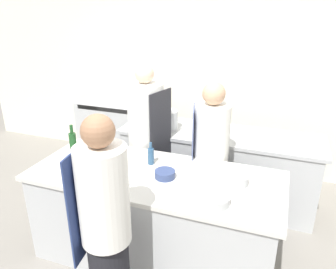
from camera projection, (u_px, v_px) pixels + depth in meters
ground_plane at (156, 253)px, 3.26m from camera, size 16.00×16.00×0.00m
wall_back at (212, 73)px, 4.59m from camera, size 8.00×0.06×2.80m
prep_counter at (155, 216)px, 3.09m from camera, size 2.27×0.94×0.89m
pass_counter at (217, 166)px, 4.02m from camera, size 2.36×0.72×0.89m
oven_range at (114, 131)px, 5.08m from camera, size 0.97×0.60×0.95m
chef_at_prep_near at (106, 230)px, 2.26m from camera, size 0.38×0.36×1.70m
chef_at_stove at (147, 142)px, 3.69m from camera, size 0.45×0.43×1.72m
chef_at_pass_far at (210, 161)px, 3.33m from camera, size 0.40×0.38×1.63m
bottle_olive_oil at (151, 155)px, 3.08m from camera, size 0.06×0.06×0.22m
bottle_vinegar at (101, 149)px, 3.19m from camera, size 0.09×0.09×0.25m
bottle_wine at (99, 165)px, 2.92m from camera, size 0.07×0.07×0.19m
bottle_cooking_oil at (73, 143)px, 3.26m from camera, size 0.07×0.07×0.31m
bottle_sauce at (109, 145)px, 3.34m from camera, size 0.07×0.07×0.19m
bowl_mixing_large at (165, 174)px, 2.86m from camera, size 0.18×0.18×0.07m
bowl_prep_small at (239, 180)px, 2.75m from camera, size 0.17×0.17×0.08m
bowl_ceramic_blue at (214, 199)px, 2.48m from camera, size 0.24×0.24×0.07m
cutting_board at (116, 179)px, 2.83m from camera, size 0.30×0.24×0.01m
stockpot at (168, 120)px, 3.93m from camera, size 0.25×0.25×0.23m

